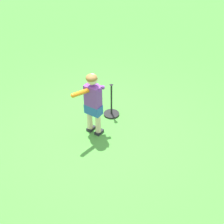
# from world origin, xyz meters

# --- Properties ---
(ground_plane) EXTENTS (40.00, 40.00, 0.00)m
(ground_plane) POSITION_xyz_m (0.00, 0.00, 0.00)
(ground_plane) COLOR #479338
(child_batter) EXTENTS (0.57, 0.40, 1.08)m
(child_batter) POSITION_xyz_m (0.01, -0.11, 0.65)
(child_batter) COLOR #232328
(child_batter) RESTS_ON ground
(batting_tee) EXTENTS (0.28, 0.28, 0.62)m
(batting_tee) POSITION_xyz_m (-0.53, 0.07, 0.10)
(batting_tee) COLOR black
(batting_tee) RESTS_ON ground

